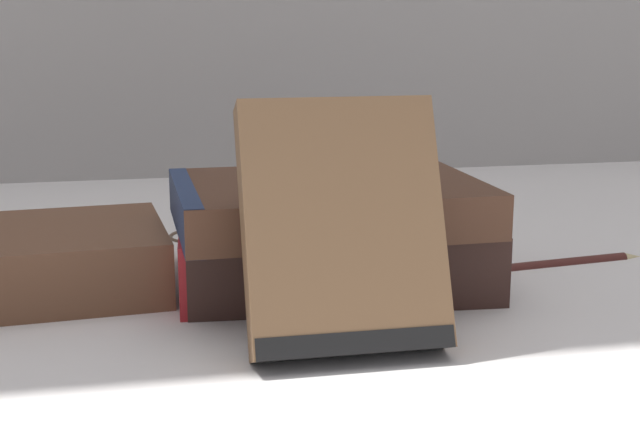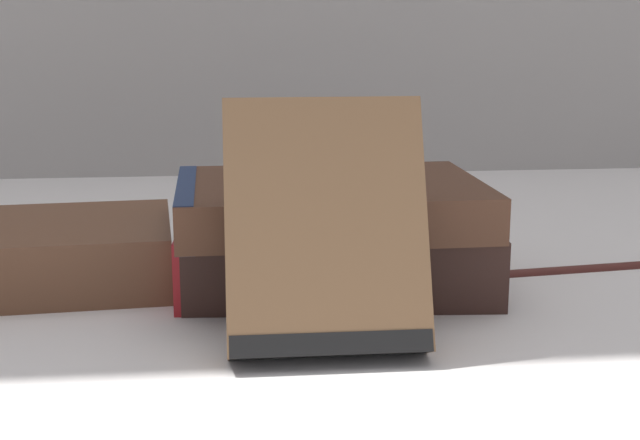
% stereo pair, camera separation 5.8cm
% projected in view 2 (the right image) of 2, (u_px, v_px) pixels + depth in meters
% --- Properties ---
extents(ground_plane, '(3.00, 3.00, 0.00)m').
position_uv_depth(ground_plane, '(344.00, 294.00, 0.60)').
color(ground_plane, silver).
extents(book_flat_bottom, '(0.21, 0.16, 0.05)m').
position_uv_depth(book_flat_bottom, '(325.00, 250.00, 0.62)').
color(book_flat_bottom, '#331E19').
rests_on(book_flat_bottom, ground_plane).
extents(book_flat_top, '(0.20, 0.15, 0.03)m').
position_uv_depth(book_flat_top, '(322.00, 203.00, 0.59)').
color(book_flat_top, '#4C2D1E').
rests_on(book_flat_top, book_flat_bottom).
extents(book_leaning_front, '(0.11, 0.08, 0.14)m').
position_uv_depth(book_leaning_front, '(326.00, 236.00, 0.49)').
color(book_leaning_front, brown).
rests_on(book_leaning_front, ground_plane).
extents(pocket_watch, '(0.05, 0.05, 0.01)m').
position_uv_depth(pocket_watch, '(374.00, 179.00, 0.58)').
color(pocket_watch, silver).
rests_on(pocket_watch, book_flat_top).
extents(reading_glasses, '(0.12, 0.07, 0.00)m').
position_uv_depth(reading_glasses, '(254.00, 232.00, 0.76)').
color(reading_glasses, '#4C3828').
rests_on(reading_glasses, ground_plane).
extents(fountain_pen, '(0.13, 0.02, 0.01)m').
position_uv_depth(fountain_pen, '(585.00, 265.00, 0.65)').
color(fountain_pen, '#471E19').
rests_on(fountain_pen, ground_plane).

